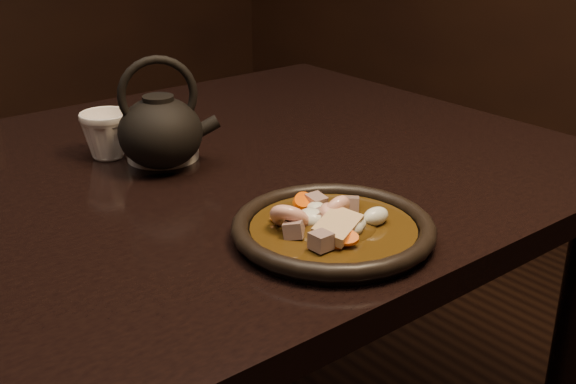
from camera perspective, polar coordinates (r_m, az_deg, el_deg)
table at (r=1.05m, az=-16.70°, el=-4.70°), size 1.60×0.90×0.75m
plate at (r=0.87m, az=3.59°, el=-2.98°), size 0.25×0.25×0.03m
stirfry at (r=0.87m, az=3.37°, el=-2.62°), size 0.15×0.16×0.06m
soy_dish at (r=1.15m, az=-9.85°, el=3.03°), size 0.11×0.11×0.02m
tea_cup at (r=1.17m, az=-14.16°, el=4.51°), size 0.10×0.09×0.08m
teapot at (r=1.09m, az=-10.02°, el=4.94°), size 0.15×0.13×0.17m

